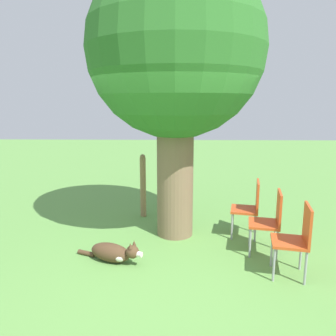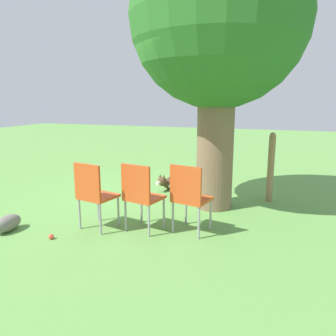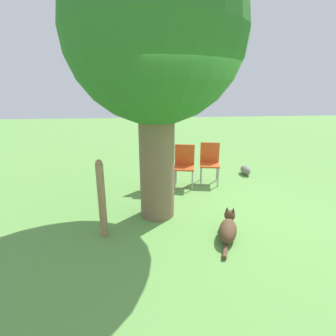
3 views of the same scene
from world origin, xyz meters
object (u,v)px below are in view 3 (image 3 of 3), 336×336
Objects in this scene: dog at (228,228)px; red_chair_2 at (157,166)px; fence_post at (102,199)px; tennis_ball at (218,174)px; oak_tree at (155,37)px; red_chair_1 at (184,163)px; red_chair_0 at (210,160)px.

red_chair_2 is (2.03, 0.93, 0.40)m from dog.
fence_post is at bearing 105.78° from dog.
red_chair_2 reaches higher than tennis_ball.
red_chair_2 is at bearing 115.82° from tennis_ball.
red_chair_1 is at bearing -27.16° from oak_tree.
red_chair_0 is at bearing 14.93° from dog.
red_chair_0 is at bearing 115.81° from red_chair_1.
red_chair_0 is 1.00× the size of red_chair_2.
fence_post is (0.22, 1.86, 0.48)m from dog.
red_chair_1 is at bearing 122.39° from tennis_ball.
dog is at bearing 4.45° from red_chair_0.
dog is 14.48× the size of tennis_ball.
red_chair_0 is at bearing 142.62° from tennis_ball.
oak_tree is at bearing -54.30° from fence_post.
dog is at bearing -129.41° from oak_tree.
oak_tree is 4.59× the size of red_chair_0.
red_chair_2 is (-0.15, 0.62, 0.00)m from red_chair_1.
red_chair_0 reaches higher than dog.
red_chair_0 and red_chair_2 have the same top height.
fence_post is 2.51m from red_chair_1.
red_chair_0 is 1.28m from red_chair_2.
fence_post is 1.29× the size of red_chair_0.
red_chair_1 is at bearing 115.81° from red_chair_2.
dog is 2.89m from tennis_ball.
red_chair_2 is 1.84m from tennis_ball.
red_chair_0 is 0.64m from red_chair_1.
dog is 2.27m from red_chair_2.
red_chair_0 is at bearing -41.07° from oak_tree.
tennis_ball is at bearing 134.36° from red_chair_1.
red_chair_2 reaches higher than dog.
tennis_ball is at bearing 127.78° from red_chair_2.
fence_post is 3.66m from tennis_ball.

